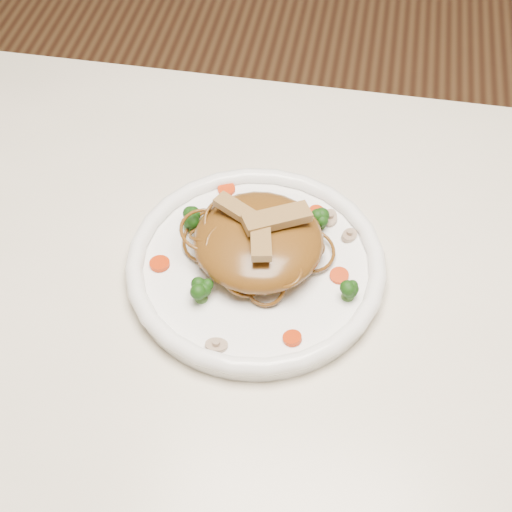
# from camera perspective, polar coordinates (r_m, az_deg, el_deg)

# --- Properties ---
(table) EXTENTS (1.20, 0.80, 0.75)m
(table) POSITION_cam_1_polar(r_m,az_deg,el_deg) (0.88, 3.88, -8.65)
(table) COLOR #F4E7CF
(table) RESTS_ON ground
(plate) EXTENTS (0.29, 0.29, 0.02)m
(plate) POSITION_cam_1_polar(r_m,az_deg,el_deg) (0.82, -0.00, -0.97)
(plate) COLOR white
(plate) RESTS_ON table
(noodle_mound) EXTENTS (0.16, 0.16, 0.05)m
(noodle_mound) POSITION_cam_1_polar(r_m,az_deg,el_deg) (0.80, 0.19, 1.21)
(noodle_mound) COLOR brown
(noodle_mound) RESTS_ON plate
(chicken_a) EXTENTS (0.08, 0.06, 0.01)m
(chicken_a) POSITION_cam_1_polar(r_m,az_deg,el_deg) (0.78, 1.63, 2.96)
(chicken_a) COLOR #9D7D4A
(chicken_a) RESTS_ON noodle_mound
(chicken_b) EXTENTS (0.06, 0.04, 0.01)m
(chicken_b) POSITION_cam_1_polar(r_m,az_deg,el_deg) (0.79, -1.35, 3.54)
(chicken_b) COLOR #9D7D4A
(chicken_b) RESTS_ON noodle_mound
(chicken_c) EXTENTS (0.03, 0.07, 0.01)m
(chicken_c) POSITION_cam_1_polar(r_m,az_deg,el_deg) (0.77, 0.36, 1.58)
(chicken_c) COLOR #9D7D4A
(chicken_c) RESTS_ON noodle_mound
(broccoli_0) EXTENTS (0.03, 0.03, 0.03)m
(broccoli_0) POSITION_cam_1_polar(r_m,az_deg,el_deg) (0.85, 5.06, 3.02)
(broccoli_0) COLOR #18440E
(broccoli_0) RESTS_ON plate
(broccoli_1) EXTENTS (0.03, 0.03, 0.03)m
(broccoli_1) POSITION_cam_1_polar(r_m,az_deg,el_deg) (0.84, -5.27, 2.95)
(broccoli_1) COLOR #18440E
(broccoli_1) RESTS_ON plate
(broccoli_2) EXTENTS (0.03, 0.03, 0.03)m
(broccoli_2) POSITION_cam_1_polar(r_m,az_deg,el_deg) (0.78, -4.32, -2.69)
(broccoli_2) COLOR #18440E
(broccoli_2) RESTS_ON plate
(broccoli_3) EXTENTS (0.03, 0.03, 0.03)m
(broccoli_3) POSITION_cam_1_polar(r_m,az_deg,el_deg) (0.78, 7.20, -2.60)
(broccoli_3) COLOR #18440E
(broccoli_3) RESTS_ON plate
(carrot_0) EXTENTS (0.02, 0.02, 0.00)m
(carrot_0) POSITION_cam_1_polar(r_m,az_deg,el_deg) (0.87, 4.71, 3.41)
(carrot_0) COLOR #BE2E06
(carrot_0) RESTS_ON plate
(carrot_1) EXTENTS (0.03, 0.03, 0.00)m
(carrot_1) POSITION_cam_1_polar(r_m,az_deg,el_deg) (0.82, -7.50, -0.59)
(carrot_1) COLOR #BE2E06
(carrot_1) RESTS_ON plate
(carrot_2) EXTENTS (0.03, 0.03, 0.00)m
(carrot_2) POSITION_cam_1_polar(r_m,az_deg,el_deg) (0.81, 6.48, -1.53)
(carrot_2) COLOR #BE2E06
(carrot_2) RESTS_ON plate
(carrot_3) EXTENTS (0.02, 0.02, 0.00)m
(carrot_3) POSITION_cam_1_polar(r_m,az_deg,el_deg) (0.89, -2.31, 5.22)
(carrot_3) COLOR #BE2E06
(carrot_3) RESTS_ON plate
(carrot_4) EXTENTS (0.02, 0.02, 0.00)m
(carrot_4) POSITION_cam_1_polar(r_m,az_deg,el_deg) (0.76, 2.83, -6.38)
(carrot_4) COLOR #BE2E06
(carrot_4) RESTS_ON plate
(mushroom_0) EXTENTS (0.03, 0.03, 0.01)m
(mushroom_0) POSITION_cam_1_polar(r_m,az_deg,el_deg) (0.75, -3.10, -6.96)
(mushroom_0) COLOR tan
(mushroom_0) RESTS_ON plate
(mushroom_1) EXTENTS (0.03, 0.03, 0.01)m
(mushroom_1) POSITION_cam_1_polar(r_m,az_deg,el_deg) (0.85, 7.25, 1.59)
(mushroom_1) COLOR tan
(mushroom_1) RESTS_ON plate
(mushroom_2) EXTENTS (0.03, 0.03, 0.01)m
(mushroom_2) POSITION_cam_1_polar(r_m,az_deg,el_deg) (0.86, -4.84, 3.25)
(mushroom_2) COLOR tan
(mushroom_2) RESTS_ON plate
(mushroom_3) EXTENTS (0.02, 0.02, 0.01)m
(mushroom_3) POSITION_cam_1_polar(r_m,az_deg,el_deg) (0.86, 5.77, 2.92)
(mushroom_3) COLOR tan
(mushroom_3) RESTS_ON plate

